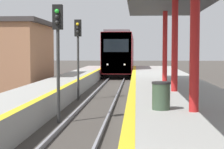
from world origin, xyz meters
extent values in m
cube|color=black|center=(0.00, 42.65, 0.28)|extent=(2.40, 21.24, 0.55)
cube|color=maroon|center=(0.00, 42.65, 2.47)|extent=(2.83, 23.60, 3.85)
cube|color=gold|center=(0.00, 30.93, 2.47)|extent=(2.77, 0.16, 3.77)
cube|color=black|center=(0.00, 30.87, 3.15)|extent=(2.26, 0.06, 1.15)
cube|color=#59595E|center=(0.00, 42.65, 4.52)|extent=(2.40, 22.42, 0.24)
sphere|color=white|center=(-0.78, 30.87, 1.42)|extent=(0.18, 0.18, 0.18)
sphere|color=white|center=(0.78, 30.87, 1.42)|extent=(0.18, 0.18, 0.18)
cylinder|color=#2D2D2D|center=(-1.04, 10.59, 1.72)|extent=(0.12, 0.12, 3.44)
cube|color=black|center=(-1.04, 10.59, 3.89)|extent=(0.36, 0.20, 0.90)
sphere|color=green|center=(-1.04, 10.46, 4.09)|extent=(0.16, 0.16, 0.16)
sphere|color=black|center=(-1.04, 10.46, 3.89)|extent=(0.16, 0.16, 0.16)
sphere|color=black|center=(-1.04, 10.46, 3.69)|extent=(0.16, 0.16, 0.16)
cylinder|color=#2D2D2D|center=(-1.32, 17.10, 1.72)|extent=(0.12, 0.12, 3.44)
cube|color=black|center=(-1.32, 17.10, 3.89)|extent=(0.36, 0.20, 0.90)
sphere|color=yellow|center=(-1.32, 16.97, 4.09)|extent=(0.16, 0.16, 0.16)
sphere|color=black|center=(-1.32, 16.97, 3.89)|extent=(0.16, 0.16, 0.16)
sphere|color=black|center=(-1.32, 16.97, 3.69)|extent=(0.16, 0.16, 0.16)
cylinder|color=red|center=(3.44, 7.64, 2.92)|extent=(0.27, 0.27, 3.95)
cylinder|color=red|center=(3.44, 13.03, 2.92)|extent=(0.27, 0.27, 3.95)
cylinder|color=red|center=(3.44, 18.42, 2.92)|extent=(0.27, 0.27, 3.95)
cylinder|color=#384C38|center=(2.54, 7.95, 1.33)|extent=(0.52, 0.52, 0.76)
cylinder|color=#262626|center=(2.54, 7.95, 1.74)|extent=(0.55, 0.55, 0.06)
camera|label=1|loc=(1.81, -2.94, 2.66)|focal=60.00mm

